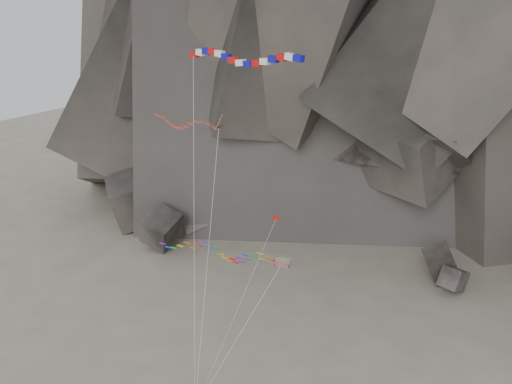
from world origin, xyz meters
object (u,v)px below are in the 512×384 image
at_px(banner_kite, 242,59).
at_px(pennant_kite, 260,256).
at_px(delta_kite, 182,122).
at_px(parafoil_kite, 215,250).

xyz_separation_m(banner_kite, pennant_kite, (2.35, -1.39, -16.49)).
bearing_deg(delta_kite, banner_kite, -34.50).
bearing_deg(pennant_kite, delta_kite, 126.63).
bearing_deg(parafoil_kite, delta_kite, 166.35).
relative_size(delta_kite, parafoil_kite, 1.59).
xyz_separation_m(delta_kite, banner_kite, (7.93, -2.96, 6.35)).
relative_size(banner_kite, pennant_kite, 1.85).
distance_m(banner_kite, parafoil_kite, 18.48).
bearing_deg(banner_kite, pennant_kite, -16.35).
height_order(delta_kite, pennant_kite, delta_kite).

